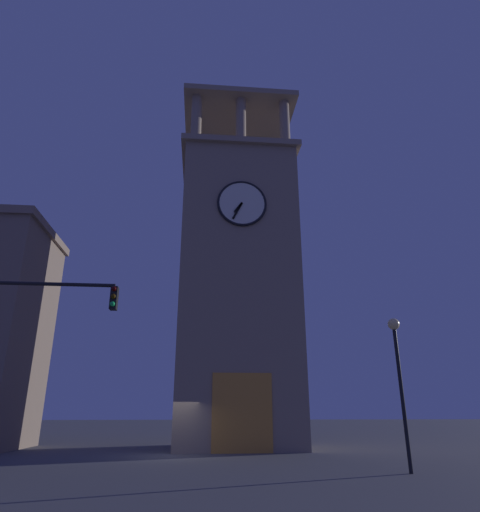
# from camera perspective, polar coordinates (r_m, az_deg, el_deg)

# --- Properties ---
(ground_plane) EXTENTS (200.00, 200.00, 0.00)m
(ground_plane) POSITION_cam_1_polar(r_m,az_deg,el_deg) (23.28, -8.93, -24.40)
(ground_plane) COLOR #4C4C51
(clocktower) EXTENTS (7.86, 7.04, 25.59)m
(clocktower) POSITION_cam_1_polar(r_m,az_deg,el_deg) (28.70, -0.36, -3.66)
(clocktower) COLOR gray
(clocktower) RESTS_ON ground_plane
(traffic_signal_near) EXTENTS (4.69, 0.41, 6.57)m
(traffic_signal_near) POSITION_cam_1_polar(r_m,az_deg,el_deg) (15.38, -27.92, -8.81)
(traffic_signal_near) COLOR black
(traffic_signal_near) RESTS_ON ground_plane
(street_lamp) EXTENTS (0.44, 0.44, 5.41)m
(street_lamp) POSITION_cam_1_polar(r_m,az_deg,el_deg) (17.79, 19.94, -12.93)
(street_lamp) COLOR black
(street_lamp) RESTS_ON ground_plane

